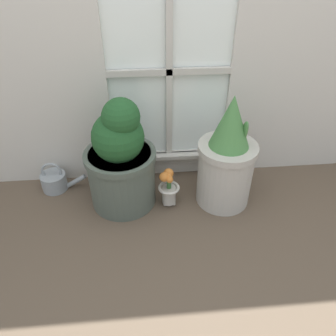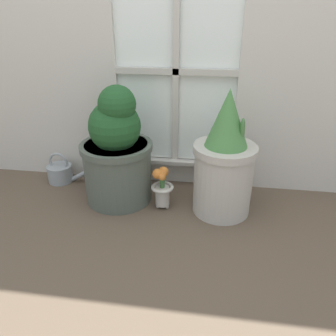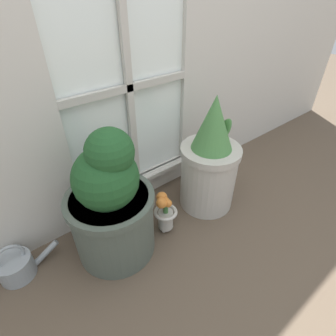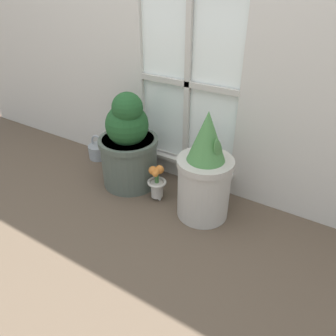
# 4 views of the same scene
# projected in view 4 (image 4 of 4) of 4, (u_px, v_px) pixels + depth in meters

# --- Properties ---
(ground_plane) EXTENTS (10.00, 10.00, 0.00)m
(ground_plane) POSITION_uv_depth(u_px,v_px,m) (147.00, 213.00, 2.09)
(ground_plane) COLOR brown
(potted_plant_left) EXTENTS (0.41, 0.41, 0.68)m
(potted_plant_left) POSITION_uv_depth(u_px,v_px,m) (129.00, 146.00, 2.24)
(potted_plant_left) COLOR #4C564C
(potted_plant_left) RESTS_ON ground_plane
(potted_plant_right) EXTENTS (0.34, 0.34, 0.69)m
(potted_plant_right) POSITION_uv_depth(u_px,v_px,m) (205.00, 173.00, 1.93)
(potted_plant_right) COLOR #B7B2A8
(potted_plant_right) RESTS_ON ground_plane
(flower_vase) EXTENTS (0.13, 0.13, 0.24)m
(flower_vase) POSITION_uv_depth(u_px,v_px,m) (157.00, 182.00, 2.16)
(flower_vase) COLOR #BCB7AD
(flower_vase) RESTS_ON ground_plane
(watering_can) EXTENTS (0.28, 0.16, 0.20)m
(watering_can) POSITION_uv_depth(u_px,v_px,m) (99.00, 151.00, 2.67)
(watering_can) COLOR gray
(watering_can) RESTS_ON ground_plane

